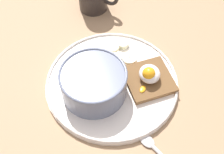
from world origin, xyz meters
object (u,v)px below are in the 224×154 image
object	(u,v)px
banana_slice_front	(112,48)
banana_slice_left	(116,57)
spoon	(157,151)
toast_slice	(149,79)
poached_egg	(149,74)
banana_slice_right	(123,44)
banana_slice_back	(129,59)
oatmeal_bowl	(94,83)

from	to	relation	value
banana_slice_front	banana_slice_left	world-z (taller)	banana_slice_front
spoon	toast_slice	bearing A→B (deg)	166.84
toast_slice	poached_egg	size ratio (longest dim) A/B	1.74
banana_slice_front	banana_slice_right	bearing A→B (deg)	104.29
banana_slice_front	banana_slice_left	distance (cm)	2.86
banana_slice_right	spoon	bearing A→B (deg)	-2.57
banana_slice_left	poached_egg	bearing A→B (deg)	31.47
banana_slice_left	spoon	size ratio (longest dim) A/B	0.31
toast_slice	banana_slice_back	size ratio (longest dim) A/B	2.77
toast_slice	banana_slice_back	distance (cm)	7.38
banana_slice_front	spoon	world-z (taller)	banana_slice_front
banana_slice_left	banana_slice_right	size ratio (longest dim) A/B	0.89
banana_slice_left	banana_slice_back	bearing A→B (deg)	64.02
banana_slice_left	banana_slice_right	bearing A→B (deg)	141.36
oatmeal_bowl	poached_egg	distance (cm)	12.42
banana_slice_right	spoon	distance (cm)	28.02
banana_slice_back	spoon	world-z (taller)	banana_slice_back
banana_slice_back	banana_slice_left	bearing A→B (deg)	-115.98
toast_slice	spoon	distance (cm)	16.48
toast_slice	poached_egg	distance (cm)	2.32
banana_slice_left	spoon	xyz separation A→B (cm)	(24.38, 1.61, -1.23)
banana_slice_front	banana_slice_left	xyz separation A→B (cm)	(2.86, -0.01, -0.08)
toast_slice	banana_slice_front	xyz separation A→B (cm)	(-11.24, -5.34, -0.02)
poached_egg	banana_slice_right	distance (cm)	12.58
poached_egg	banana_slice_back	bearing A→B (deg)	-162.07
oatmeal_bowl	poached_egg	size ratio (longest dim) A/B	2.34
banana_slice_left	banana_slice_back	xyz separation A→B (cm)	(1.42, 2.92, 0.03)
oatmeal_bowl	poached_egg	world-z (taller)	oatmeal_bowl
oatmeal_bowl	poached_egg	bearing A→B (deg)	86.61
poached_egg	banana_slice_right	bearing A→B (deg)	-169.00
toast_slice	banana_slice_right	distance (cm)	12.23
banana_slice_back	spoon	xyz separation A→B (cm)	(22.96, -1.31, -1.26)
toast_slice	banana_slice_front	world-z (taller)	banana_slice_front
banana_slice_front	banana_slice_back	bearing A→B (deg)	34.24
spoon	banana_slice_front	bearing A→B (deg)	-176.64
banana_slice_front	toast_slice	bearing A→B (deg)	25.41
toast_slice	banana_slice_back	bearing A→B (deg)	-160.77
poached_egg	banana_slice_right	world-z (taller)	poached_egg
toast_slice	banana_slice_left	distance (cm)	9.95
poached_egg	spoon	distance (cm)	16.66
banana_slice_back	banana_slice_right	distance (cm)	5.01
poached_egg	banana_slice_left	bearing A→B (deg)	-148.53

